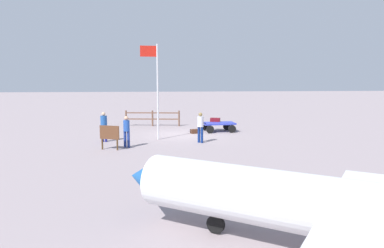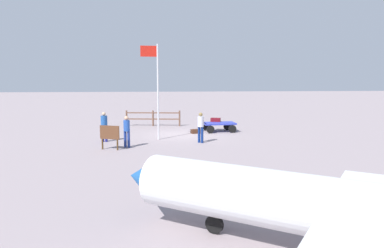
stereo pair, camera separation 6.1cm
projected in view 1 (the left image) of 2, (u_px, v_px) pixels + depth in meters
name	position (u px, v px, depth m)	size (l,w,h in m)	color
ground_plane	(181.00, 135.00, 23.03)	(120.00, 120.00, 0.00)	gray
luggage_cart	(218.00, 125.00, 24.16)	(2.16, 1.52, 0.60)	#323FB9
suitcase_maroon	(215.00, 120.00, 24.64)	(0.71, 0.54, 0.24)	maroon
suitcase_dark	(195.00, 131.00, 23.49)	(0.62, 0.48, 0.26)	#492A1C
worker_lead	(200.00, 125.00, 20.14)	(0.48, 0.48, 1.65)	navy
worker_trailing	(127.00, 130.00, 18.81)	(0.42, 0.42, 1.61)	navy
worker_supervisor	(104.00, 124.00, 20.41)	(0.42, 0.42, 1.65)	navy
airplane_near	(343.00, 210.00, 7.20)	(9.28, 7.06, 2.88)	silver
flagpole	(156.00, 83.00, 20.83)	(0.99, 0.19, 5.37)	silver
signboard	(109.00, 134.00, 18.24)	(0.98, 0.40, 1.20)	#4C3319
wooden_fence	(152.00, 117.00, 26.80)	(3.93, 0.56, 1.13)	brown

